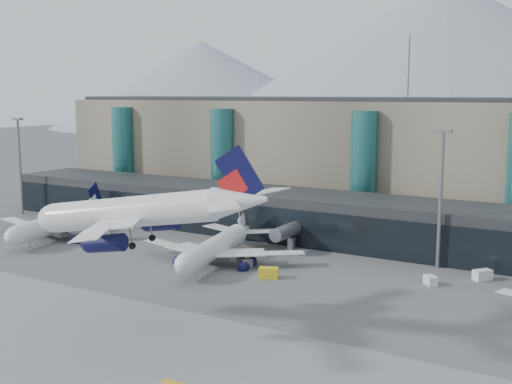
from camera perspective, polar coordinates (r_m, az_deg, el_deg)
ground at (r=96.26m, az=-10.13°, el=-10.82°), size 900.00×900.00×0.00m
runway_strip at (r=86.26m, az=-16.81°, el=-13.42°), size 400.00×40.00×0.04m
runway_markings at (r=86.25m, az=-16.81°, el=-13.40°), size 128.00×1.00×0.02m
concourse at (r=142.09m, az=5.16°, el=-2.23°), size 170.00×27.00×10.00m
terminal_main at (r=180.32m, az=2.46°, el=3.50°), size 130.00×30.00×31.00m
teal_towers at (r=161.75m, az=2.91°, el=2.38°), size 116.40×19.40×46.00m
lightmast_left at (r=180.78m, az=-20.26°, el=2.65°), size 3.00×1.20×25.60m
lightmast_mid at (r=121.33m, az=16.10°, el=0.08°), size 3.00×1.20×25.60m
hero_jet at (r=84.94m, az=-9.09°, el=-0.97°), size 36.35×36.17×11.78m
jet_parked_left at (r=151.89m, az=-16.67°, el=-2.04°), size 36.06×36.87×11.87m
jet_parked_mid at (r=124.33m, az=-3.10°, el=-4.13°), size 34.53×35.18×11.34m
veh_a at (r=151.83m, az=-17.04°, el=-3.43°), size 3.57×2.32×1.88m
veh_b at (r=135.93m, az=-3.18°, el=-4.51°), size 1.85×2.89×1.63m
veh_c at (r=119.47m, az=-1.03°, el=-6.32°), size 3.78×3.24×1.86m
veh_d at (r=118.48m, az=19.49°, el=-6.97°), size 3.32×3.59×1.83m
veh_f at (r=159.18m, az=-16.26°, el=-2.79°), size 3.45×4.28×2.11m
veh_g at (r=113.07m, az=15.25°, el=-7.59°), size 2.92×3.04×1.56m
veh_h at (r=113.07m, az=1.12°, el=-7.19°), size 3.81×2.93×1.87m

